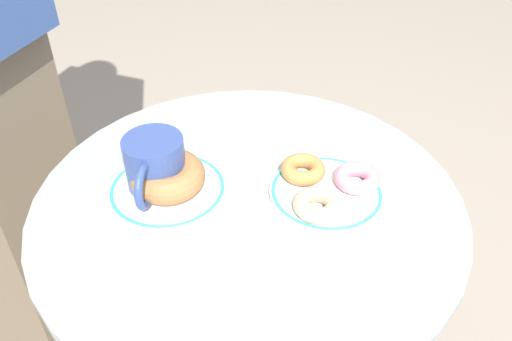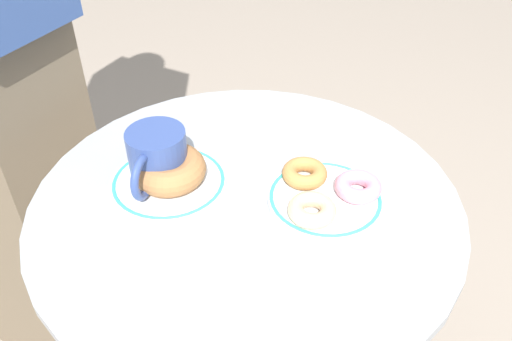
% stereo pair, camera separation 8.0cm
% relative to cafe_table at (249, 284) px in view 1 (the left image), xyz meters
% --- Properties ---
extents(cafe_table, '(0.65, 0.65, 0.71)m').
position_rel_cafe_table_xyz_m(cafe_table, '(0.00, 0.00, 0.00)').
color(cafe_table, '#999EA3').
rests_on(cafe_table, ground).
extents(plate_left, '(0.18, 0.18, 0.01)m').
position_rel_cafe_table_xyz_m(plate_left, '(-0.12, 0.04, 0.20)').
color(plate_left, white).
rests_on(plate_left, cafe_table).
extents(plate_right, '(0.17, 0.17, 0.01)m').
position_rel_cafe_table_xyz_m(plate_right, '(0.12, -0.02, 0.20)').
color(plate_right, white).
rests_on(plate_right, cafe_table).
extents(donut_cinnamon, '(0.14, 0.14, 0.04)m').
position_rel_cafe_table_xyz_m(donut_cinnamon, '(-0.11, 0.04, 0.23)').
color(donut_cinnamon, '#A36B3D').
rests_on(donut_cinnamon, plate_left).
extents(donut_pink_frosted, '(0.09, 0.09, 0.02)m').
position_rel_cafe_table_xyz_m(donut_pink_frosted, '(0.17, -0.01, 0.22)').
color(donut_pink_frosted, pink).
rests_on(donut_pink_frosted, plate_right).
extents(donut_old_fashioned, '(0.10, 0.10, 0.02)m').
position_rel_cafe_table_xyz_m(donut_old_fashioned, '(0.09, 0.03, 0.22)').
color(donut_old_fashioned, '#BC7F42').
rests_on(donut_old_fashioned, plate_right).
extents(donut_glazed, '(0.10, 0.10, 0.02)m').
position_rel_cafe_table_xyz_m(donut_glazed, '(0.09, -0.06, 0.22)').
color(donut_glazed, '#E0B789').
rests_on(donut_glazed, plate_right).
extents(paper_napkin, '(0.14, 0.14, 0.01)m').
position_rel_cafe_table_xyz_m(paper_napkin, '(0.01, -0.13, 0.20)').
color(paper_napkin, white).
rests_on(paper_napkin, cafe_table).
extents(coffee_mug, '(0.09, 0.13, 0.09)m').
position_rel_cafe_table_xyz_m(coffee_mug, '(-0.13, 0.05, 0.24)').
color(coffee_mug, '#334784').
rests_on(coffee_mug, cafe_table).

